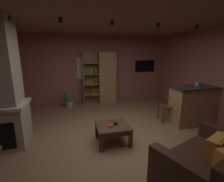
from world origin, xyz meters
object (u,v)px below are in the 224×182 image
at_px(kitchen_bar_counter, 197,105).
at_px(bookshelf_cabinet, 105,79).
at_px(wall_mounted_tv, 145,66).
at_px(leather_couch, 211,168).
at_px(table_book_1, 115,122).
at_px(potted_floor_plant, 69,100).
at_px(table_book_0, 110,126).
at_px(dining_chair, 170,104).
at_px(tissue_box, 198,84).
at_px(coffee_table, 113,129).

bearing_deg(kitchen_bar_counter, bookshelf_cabinet, 131.10).
bearing_deg(wall_mounted_tv, leather_couch, -103.53).
xyz_separation_m(table_book_1, potted_floor_plant, (-1.03, 2.65, -0.15)).
distance_m(leather_couch, table_book_0, 1.85).
distance_m(bookshelf_cabinet, dining_chair, 2.66).
bearing_deg(wall_mounted_tv, table_book_1, -124.54).
bearing_deg(bookshelf_cabinet, potted_floor_plant, -170.63).
bearing_deg(dining_chair, leather_couch, -109.68).
distance_m(kitchen_bar_counter, tissue_box, 0.58).
bearing_deg(wall_mounted_tv, table_book_0, -125.53).
distance_m(kitchen_bar_counter, coffee_table, 2.61).
height_order(tissue_box, leather_couch, tissue_box).
relative_size(kitchen_bar_counter, table_book_1, 14.14).
xyz_separation_m(table_book_0, table_book_1, (0.13, 0.07, 0.03)).
bearing_deg(table_book_0, bookshelf_cabinet, 80.49).
distance_m(bookshelf_cabinet, kitchen_bar_counter, 3.28).
xyz_separation_m(table_book_0, dining_chair, (1.94, 0.76, 0.10)).
xyz_separation_m(bookshelf_cabinet, table_book_0, (-0.49, -2.95, -0.55)).
xyz_separation_m(leather_couch, potted_floor_plant, (-2.05, 4.17, -0.01)).
bearing_deg(table_book_1, bookshelf_cabinet, 82.76).
height_order(bookshelf_cabinet, coffee_table, bookshelf_cabinet).
distance_m(bookshelf_cabinet, wall_mounted_tv, 1.83).
relative_size(kitchen_bar_counter, tissue_box, 12.91).
bearing_deg(kitchen_bar_counter, table_book_1, -170.15).
height_order(table_book_1, dining_chair, dining_chair).
height_order(tissue_box, potted_floor_plant, tissue_box).
distance_m(tissue_box, wall_mounted_tv, 2.66).
bearing_deg(leather_couch, kitchen_bar_counter, 52.79).
bearing_deg(leather_couch, wall_mounted_tv, 76.47).
bearing_deg(kitchen_bar_counter, leather_couch, -127.21).
xyz_separation_m(kitchen_bar_counter, table_book_1, (-2.50, -0.43, -0.07)).
bearing_deg(bookshelf_cabinet, leather_couch, -81.55).
xyz_separation_m(bookshelf_cabinet, tissue_box, (2.11, -2.41, 0.13)).
bearing_deg(table_book_1, table_book_0, -151.76).
bearing_deg(bookshelf_cabinet, table_book_0, -99.51).
height_order(bookshelf_cabinet, kitchen_bar_counter, bookshelf_cabinet).
relative_size(bookshelf_cabinet, table_book_0, 15.02).
height_order(table_book_0, table_book_1, table_book_1).
height_order(leather_couch, dining_chair, dining_chair).
height_order(coffee_table, dining_chair, dining_chair).
height_order(table_book_0, wall_mounted_tv, wall_mounted_tv).
distance_m(leather_couch, coffee_table, 1.85).
bearing_deg(table_book_1, dining_chair, 20.96).
distance_m(kitchen_bar_counter, leather_couch, 2.46).
bearing_deg(tissue_box, bookshelf_cabinet, 131.25).
height_order(leather_couch, table_book_1, leather_couch).
height_order(tissue_box, dining_chair, tissue_box).
xyz_separation_m(bookshelf_cabinet, wall_mounted_tv, (1.76, 0.21, 0.44)).
bearing_deg(potted_floor_plant, table_book_0, -71.66).
bearing_deg(tissue_box, dining_chair, 161.76).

